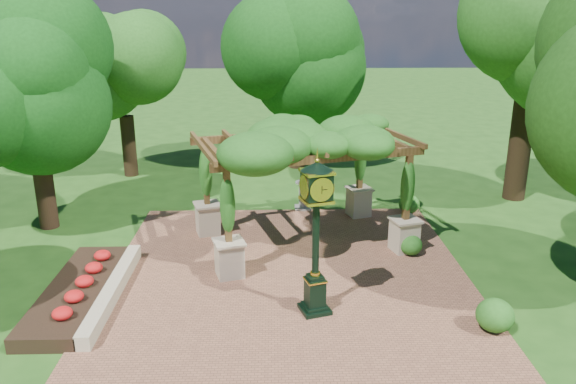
{
  "coord_description": "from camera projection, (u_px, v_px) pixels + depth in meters",
  "views": [
    {
      "loc": [
        -0.41,
        -12.64,
        7.14
      ],
      "look_at": [
        0.0,
        2.5,
        2.2
      ],
      "focal_mm": 35.0,
      "sensor_mm": 36.0,
      "label": 1
    }
  ],
  "objects": [
    {
      "name": "tree_west_far",
      "position": [
        122.0,
        67.0,
        23.89
      ],
      "size": [
        4.04,
        4.04,
        6.98
      ],
      "color": "black",
      "rests_on": "ground"
    },
    {
      "name": "shrub_front",
      "position": [
        495.0,
        315.0,
        12.92
      ],
      "size": [
        0.97,
        0.97,
        0.78
      ],
      "primitive_type": "ellipsoid",
      "rotation": [
        0.0,
        0.0,
        -0.13
      ],
      "color": "#235B1A",
      "rests_on": "brick_plaza"
    },
    {
      "name": "tree_west_near",
      "position": [
        28.0,
        73.0,
        17.71
      ],
      "size": [
        4.18,
        4.18,
        7.62
      ],
      "color": "#331F14",
      "rests_on": "ground"
    },
    {
      "name": "tree_north",
      "position": [
        297.0,
        57.0,
        25.1
      ],
      "size": [
        4.74,
        4.74,
        7.43
      ],
      "color": "#362315",
      "rests_on": "ground"
    },
    {
      "name": "pergola",
      "position": [
        303.0,
        143.0,
        17.03
      ],
      "size": [
        7.22,
        5.6,
        4.0
      ],
      "rotation": [
        0.0,
        0.0,
        0.29
      ],
      "color": "#BDAA8C",
      "rests_on": "brick_plaza"
    },
    {
      "name": "ground",
      "position": [
        291.0,
        305.0,
        14.23
      ],
      "size": [
        120.0,
        120.0,
        0.0
      ],
      "primitive_type": "plane",
      "color": "#1E4714",
      "rests_on": "ground"
    },
    {
      "name": "brick_plaza",
      "position": [
        290.0,
        286.0,
        15.18
      ],
      "size": [
        10.0,
        12.0,
        0.04
      ],
      "primitive_type": "cube",
      "color": "brown",
      "rests_on": "ground"
    },
    {
      "name": "shrub_back",
      "position": [
        409.0,
        204.0,
        20.46
      ],
      "size": [
        0.96,
        0.96,
        0.68
      ],
      "primitive_type": "ellipsoid",
      "rotation": [
        0.0,
        0.0,
        0.32
      ],
      "color": "#26611C",
      "rests_on": "brick_plaza"
    },
    {
      "name": "pedestal_clock",
      "position": [
        316.0,
        224.0,
        13.15
      ],
      "size": [
        0.96,
        0.96,
        3.9
      ],
      "rotation": [
        0.0,
        0.0,
        0.3
      ],
      "color": "black",
      "rests_on": "brick_plaza"
    },
    {
      "name": "border_wall",
      "position": [
        113.0,
        291.0,
        14.53
      ],
      "size": [
        0.35,
        5.0,
        0.4
      ],
      "primitive_type": "cube",
      "color": "#C6B793",
      "rests_on": "ground"
    },
    {
      "name": "sundial",
      "position": [
        303.0,
        197.0,
        20.87
      ],
      "size": [
        0.62,
        0.62,
        1.09
      ],
      "rotation": [
        0.0,
        0.0,
        -0.02
      ],
      "color": "gray",
      "rests_on": "ground"
    },
    {
      "name": "shrub_mid",
      "position": [
        411.0,
        245.0,
        16.97
      ],
      "size": [
        0.9,
        0.9,
        0.62
      ],
      "primitive_type": "ellipsoid",
      "rotation": [
        0.0,
        0.0,
        -0.4
      ],
      "color": "#205317",
      "rests_on": "brick_plaza"
    },
    {
      "name": "flower_bed",
      "position": [
        78.0,
        292.0,
        14.51
      ],
      "size": [
        1.5,
        5.0,
        0.36
      ],
      "primitive_type": "cube",
      "color": "red",
      "rests_on": "ground"
    }
  ]
}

